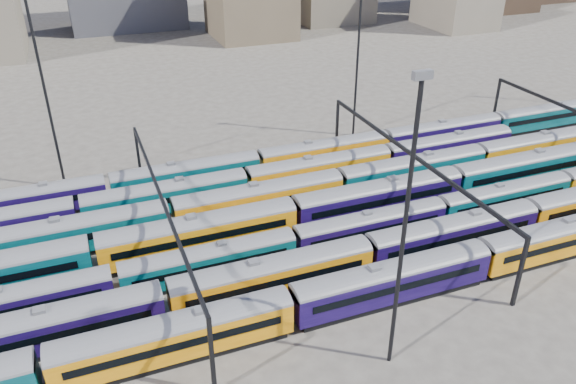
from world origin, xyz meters
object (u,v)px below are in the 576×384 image
object	(u,v)px
rake_0	(291,304)
rake_1	(368,250)
rake_2	(209,259)
mast_2	(405,223)

from	to	relation	value
rake_0	rake_1	world-z (taller)	rake_0
rake_2	mast_2	world-z (taller)	mast_2
rake_0	mast_2	bearing A→B (deg)	-47.46
rake_2	mast_2	distance (m)	23.56
rake_1	mast_2	xyz separation A→B (m)	(-4.24, -12.00, 11.24)
rake_0	rake_1	bearing A→B (deg)	25.13
rake_1	rake_2	distance (m)	16.53
rake_1	rake_2	world-z (taller)	rake_1
rake_2	rake_0	bearing A→B (deg)	-63.02
mast_2	rake_2	bearing A→B (deg)	124.11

